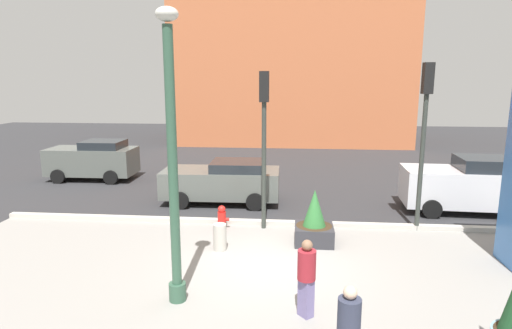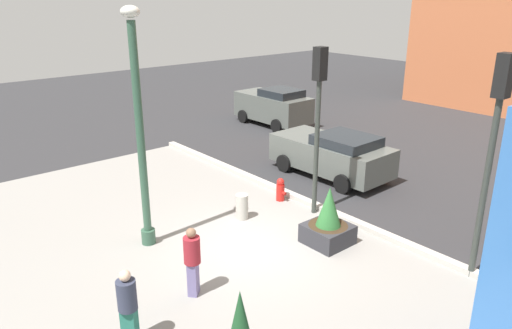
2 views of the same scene
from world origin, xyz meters
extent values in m
plane|color=#2D2D30|center=(0.00, 4.00, 0.00)|extent=(60.00, 60.00, 0.00)
cube|color=gray|center=(0.00, -2.00, 0.00)|extent=(18.00, 10.00, 0.02)
cube|color=#B7B2A8|center=(0.00, 3.12, 0.08)|extent=(18.00, 0.24, 0.16)
cylinder|color=#335642|center=(-1.86, -1.85, 0.20)|extent=(0.36, 0.36, 0.40)
cylinder|color=#335642|center=(-1.86, -1.85, 2.82)|extent=(0.20, 0.20, 5.63)
ellipsoid|color=silver|center=(-1.86, -1.85, 5.81)|extent=(0.44, 0.44, 0.28)
cube|color=#2D2D33|center=(1.15, 1.73, 0.26)|extent=(1.09, 1.09, 0.52)
cylinder|color=#382819|center=(1.15, 1.73, 0.50)|extent=(1.03, 1.03, 0.04)
cone|color=#2D6B33|center=(1.15, 1.73, 1.05)|extent=(0.65, 0.65, 1.05)
cylinder|color=red|center=(-1.68, 2.68, 0.28)|extent=(0.26, 0.26, 0.55)
sphere|color=red|center=(-1.68, 2.68, 0.63)|extent=(0.24, 0.24, 0.24)
cylinder|color=red|center=(-1.51, 2.68, 0.30)|extent=(0.12, 0.10, 0.10)
cylinder|color=#B2ADA3|center=(-1.43, 0.94, 0.38)|extent=(0.36, 0.36, 0.75)
cylinder|color=#333833|center=(4.38, 3.07, 2.10)|extent=(0.14, 0.14, 4.20)
cube|color=black|center=(4.38, 3.07, 4.65)|extent=(0.28, 0.32, 0.90)
sphere|color=green|center=(4.38, 3.24, 4.38)|extent=(0.18, 0.18, 0.18)
cylinder|color=#333833|center=(-0.37, 2.83, 1.98)|extent=(0.14, 0.14, 3.95)
cube|color=black|center=(-0.37, 2.83, 4.40)|extent=(0.28, 0.32, 0.90)
sphere|color=green|center=(-0.37, 3.00, 4.13)|extent=(0.18, 0.18, 0.18)
cube|color=#565B56|center=(-8.82, 8.81, 0.88)|extent=(3.98, 1.79, 1.21)
cube|color=#1E2328|center=(-8.23, 8.82, 1.66)|extent=(1.80, 1.56, 0.35)
cylinder|color=black|center=(-10.04, 7.93, 0.32)|extent=(0.64, 0.23, 0.64)
cylinder|color=black|center=(-10.06, 9.67, 0.32)|extent=(0.64, 0.23, 0.64)
cylinder|color=black|center=(-7.59, 7.96, 0.32)|extent=(0.64, 0.23, 0.64)
cylinder|color=black|center=(-7.61, 9.70, 0.32)|extent=(0.64, 0.23, 0.64)
cube|color=#565B56|center=(-2.20, 5.59, 0.77)|extent=(4.41, 2.00, 1.00)
cube|color=#1E2328|center=(-1.54, 5.60, 1.44)|extent=(2.00, 1.72, 0.34)
cylinder|color=black|center=(-3.53, 4.61, 0.32)|extent=(0.64, 0.23, 0.64)
cylinder|color=black|center=(-3.57, 6.51, 0.32)|extent=(0.64, 0.23, 0.64)
cylinder|color=black|center=(-0.82, 4.67, 0.32)|extent=(0.64, 0.23, 0.64)
cylinder|color=black|center=(-0.87, 6.57, 0.32)|extent=(0.64, 0.23, 0.64)
cube|color=slate|center=(0.83, -2.22, 0.40)|extent=(0.33, 0.34, 0.79)
cylinder|color=maroon|center=(0.83, -2.22, 1.09)|extent=(0.51, 0.51, 0.59)
sphere|color=#8C664C|center=(0.83, -2.22, 1.49)|extent=(0.21, 0.21, 0.21)
cube|color=#236656|center=(1.43, -4.01, 0.39)|extent=(0.34, 0.33, 0.79)
cylinder|color=#33384C|center=(1.43, -4.01, 1.08)|extent=(0.51, 0.51, 0.59)
sphere|color=beige|center=(1.43, -4.01, 1.48)|extent=(0.21, 0.21, 0.21)
camera|label=1|loc=(0.56, -10.07, 4.63)|focal=30.21mm
camera|label=2|loc=(8.69, -7.10, 6.24)|focal=34.44mm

